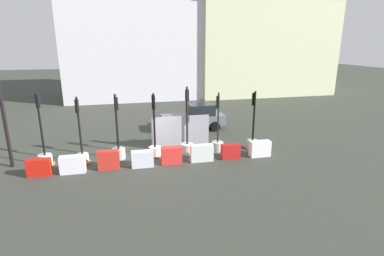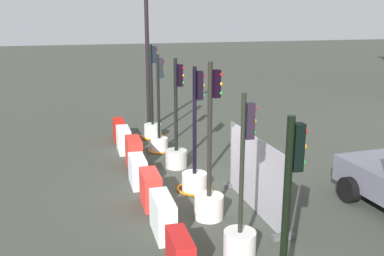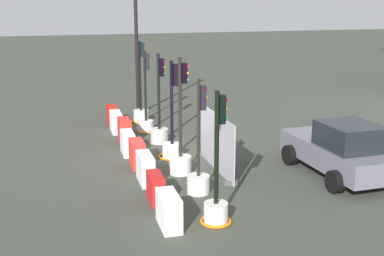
{
  "view_description": "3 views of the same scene",
  "coord_description": "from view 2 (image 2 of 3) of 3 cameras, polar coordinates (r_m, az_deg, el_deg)",
  "views": [
    {
      "loc": [
        -1.53,
        -14.93,
        5.79
      ],
      "look_at": [
        2.14,
        0.57,
        1.27
      ],
      "focal_mm": 28.15,
      "sensor_mm": 36.0,
      "label": 1
    },
    {
      "loc": [
        10.66,
        -2.95,
        4.62
      ],
      "look_at": [
        -1.79,
        0.64,
        1.24
      ],
      "focal_mm": 41.0,
      "sensor_mm": 36.0,
      "label": 2
    },
    {
      "loc": [
        16.56,
        -3.83,
        5.38
      ],
      "look_at": [
        1.33,
        0.52,
        1.33
      ],
      "focal_mm": 48.3,
      "sensor_mm": 36.0,
      "label": 3
    }
  ],
  "objects": [
    {
      "name": "ground_plane",
      "position": [
        11.98,
        -0.57,
        -8.05
      ],
      "size": [
        120.0,
        120.0,
        0.0
      ],
      "primitive_type": "plane",
      "color": "#373B32"
    },
    {
      "name": "traffic_light_0",
      "position": [
        16.8,
        -5.13,
        0.51
      ],
      "size": [
        0.84,
        0.84,
        3.54
      ],
      "color": "silver",
      "rests_on": "ground_plane"
    },
    {
      "name": "traffic_light_1",
      "position": [
        15.13,
        -4.27,
        -0.99
      ],
      "size": [
        0.78,
        0.78,
        3.34
      ],
      "color": "silver",
      "rests_on": "ground_plane"
    },
    {
      "name": "traffic_light_2",
      "position": [
        13.49,
        -2.03,
        -2.58
      ],
      "size": [
        0.67,
        0.67,
        3.37
      ],
      "color": "#A9ABA2",
      "rests_on": "ground_plane"
    },
    {
      "name": "traffic_light_3",
      "position": [
        11.81,
        0.37,
        -5.63
      ],
      "size": [
        0.97,
        0.97,
        3.34
      ],
      "color": "silver",
      "rests_on": "ground_plane"
    },
    {
      "name": "traffic_light_4",
      "position": [
        10.19,
        2.28,
        -8.25
      ],
      "size": [
        0.68,
        0.68,
        3.64
      ],
      "color": "silver",
      "rests_on": "ground_plane"
    },
    {
      "name": "traffic_light_5",
      "position": [
        8.78,
        6.33,
        -12.92
      ],
      "size": [
        0.64,
        0.64,
        3.25
      ],
      "color": "silver",
      "rests_on": "ground_plane"
    },
    {
      "name": "construction_barrier_0",
      "position": [
        16.64,
        -9.46,
        -0.28
      ],
      "size": [
        1.02,
        0.39,
        0.79
      ],
      "color": "red",
      "rests_on": "ground_plane"
    },
    {
      "name": "construction_barrier_1",
      "position": [
        15.27,
        -8.87,
        -1.54
      ],
      "size": [
        1.12,
        0.43,
        0.83
      ],
      "color": "white",
      "rests_on": "ground_plane"
    },
    {
      "name": "construction_barrier_2",
      "position": [
        13.75,
        -7.58,
        -3.15
      ],
      "size": [
        1.01,
        0.46,
        0.9
      ],
      "color": "red",
      "rests_on": "ground_plane"
    },
    {
      "name": "construction_barrier_3",
      "position": [
        12.27,
        -7.06,
        -5.6
      ],
      "size": [
        1.05,
        0.43,
        0.8
      ],
      "color": "silver",
      "rests_on": "ground_plane"
    },
    {
      "name": "construction_barrier_4",
      "position": [
        10.96,
        -5.41,
        -7.92
      ],
      "size": [
        1.02,
        0.44,
        0.86
      ],
      "color": "red",
      "rests_on": "ground_plane"
    },
    {
      "name": "construction_barrier_5",
      "position": [
        9.57,
        -3.81,
        -11.36
      ],
      "size": [
        1.16,
        0.42,
        0.86
      ],
      "color": "silver",
      "rests_on": "ground_plane"
    },
    {
      "name": "construction_barrier_6",
      "position": [
        8.27,
        -1.55,
        -16.17
      ],
      "size": [
        0.98,
        0.38,
        0.77
      ],
      "color": "red",
      "rests_on": "ground_plane"
    },
    {
      "name": "street_lamp_post",
      "position": [
        17.87,
        -5.87,
        11.19
      ],
      "size": [
        0.36,
        0.36,
        6.05
      ],
      "color": "black",
      "rests_on": "ground_plane"
    },
    {
      "name": "site_fence_panel",
      "position": [
        10.64,
        8.27,
        -6.25
      ],
      "size": [
        3.33,
        0.5,
        1.82
      ],
      "color": "#9595A0",
      "rests_on": "ground_plane"
    }
  ]
}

